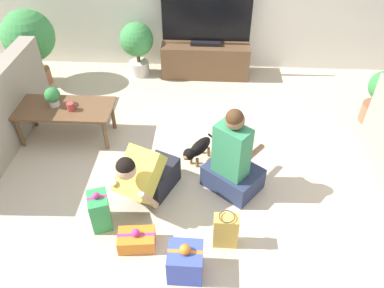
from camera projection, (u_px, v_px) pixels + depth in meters
The scene contains 16 objects.
ground_plane at pixel (187, 187), 3.80m from camera, with size 16.00×16.00×0.00m, color beige.
coffee_table at pixel (64, 111), 4.20m from camera, with size 1.09×0.51×0.42m.
tv_console at pixel (205, 59), 5.43m from camera, with size 1.24×0.44×0.48m.
tv at pixel (206, 20), 5.06m from camera, with size 1.21×0.20×0.77m.
potted_plant_corner_right at pixel (381, 96), 4.44m from camera, with size 0.36×0.36×0.68m.
potted_plant_back_left at pixel (137, 43), 5.28m from camera, with size 0.47×0.47×0.78m.
potted_plant_corner_left at pixel (29, 38), 4.96m from camera, with size 0.68×0.68×1.05m.
person_kneeling at pixel (147, 175), 3.48m from camera, with size 0.59×0.79×0.74m.
person_sitting at pixel (233, 162), 3.59m from camera, with size 0.66×0.64×0.96m.
dog at pixel (198, 149), 3.98m from camera, with size 0.32×0.44×0.28m.
gift_box_a at pixel (137, 240), 3.22m from camera, with size 0.34×0.24×0.21m.
gift_box_b at pixel (100, 210), 3.34m from camera, with size 0.24×0.27×0.41m.
gift_box_c at pixel (185, 261), 2.98m from camera, with size 0.28×0.26×0.35m.
gift_bag_a at pixel (226, 230), 3.18m from camera, with size 0.21×0.14×0.36m.
mug at pixel (71, 107), 4.10m from camera, with size 0.12×0.08×0.09m.
tabletop_plant at pixel (53, 96), 4.12m from camera, with size 0.17×0.17×0.22m.
Camera 1 is at (0.19, -2.63, 2.78)m, focal length 35.00 mm.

